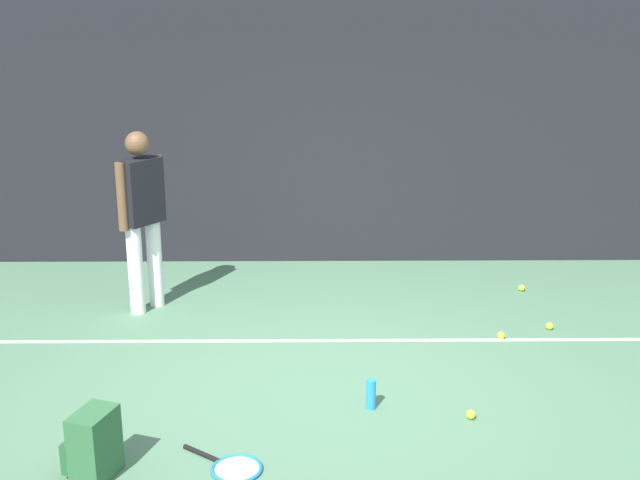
# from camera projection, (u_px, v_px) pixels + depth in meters

# --- Properties ---
(ground_plane) EXTENTS (12.00, 12.00, 0.00)m
(ground_plane) POSITION_uv_depth(u_px,v_px,m) (321.00, 378.00, 6.10)
(ground_plane) COLOR #4C7556
(back_fence) EXTENTS (10.00, 0.10, 2.92)m
(back_fence) POSITION_uv_depth(u_px,v_px,m) (318.00, 132.00, 8.56)
(back_fence) COLOR black
(back_fence) RESTS_ON ground
(court_line) EXTENTS (9.00, 0.05, 0.00)m
(court_line) POSITION_uv_depth(u_px,v_px,m) (320.00, 341.00, 6.78)
(court_line) COLOR white
(court_line) RESTS_ON ground
(tennis_player) EXTENTS (0.41, 0.45, 1.70)m
(tennis_player) POSITION_uv_depth(u_px,v_px,m) (142.00, 211.00, 7.24)
(tennis_player) COLOR white
(tennis_player) RESTS_ON ground
(tennis_racket) EXTENTS (0.60, 0.50, 0.03)m
(tennis_racket) POSITION_uv_depth(u_px,v_px,m) (233.00, 467.00, 4.89)
(tennis_racket) COLOR black
(tennis_racket) RESTS_ON ground
(backpack) EXTENTS (0.35, 0.35, 0.44)m
(backpack) POSITION_uv_depth(u_px,v_px,m) (93.00, 446.00, 4.76)
(backpack) COLOR #2D6038
(backpack) RESTS_ON ground
(tennis_ball_near_player) EXTENTS (0.07, 0.07, 0.07)m
(tennis_ball_near_player) POSITION_uv_depth(u_px,v_px,m) (501.00, 335.00, 6.81)
(tennis_ball_near_player) COLOR #CCE033
(tennis_ball_near_player) RESTS_ON ground
(tennis_ball_by_fence) EXTENTS (0.07, 0.07, 0.07)m
(tennis_ball_by_fence) POSITION_uv_depth(u_px,v_px,m) (471.00, 414.00, 5.48)
(tennis_ball_by_fence) COLOR #CCE033
(tennis_ball_by_fence) RESTS_ON ground
(tennis_ball_mid_court) EXTENTS (0.07, 0.07, 0.07)m
(tennis_ball_mid_court) POSITION_uv_depth(u_px,v_px,m) (550.00, 326.00, 7.01)
(tennis_ball_mid_court) COLOR #CCE033
(tennis_ball_mid_court) RESTS_ON ground
(tennis_ball_far_left) EXTENTS (0.07, 0.07, 0.07)m
(tennis_ball_far_left) POSITION_uv_depth(u_px,v_px,m) (522.00, 288.00, 7.97)
(tennis_ball_far_left) COLOR #CCE033
(tennis_ball_far_left) RESTS_ON ground
(water_bottle) EXTENTS (0.07, 0.07, 0.22)m
(water_bottle) POSITION_uv_depth(u_px,v_px,m) (371.00, 394.00, 5.60)
(water_bottle) COLOR #268CD8
(water_bottle) RESTS_ON ground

